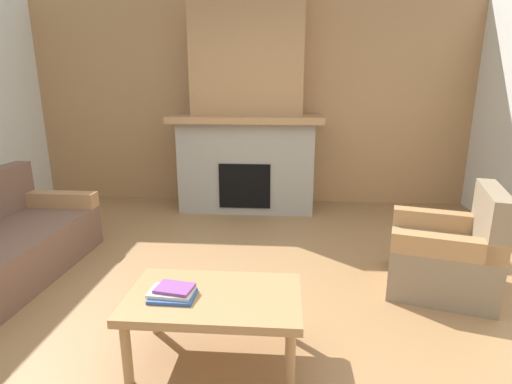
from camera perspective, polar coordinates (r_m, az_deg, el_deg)
name	(u,v)px	position (r m, az deg, el deg)	size (l,w,h in m)	color
ground	(214,312)	(3.03, -6.12, -16.75)	(9.00, 9.00, 0.00)	olive
wall_back_wood_panel	(250,104)	(5.55, -0.89, 12.55)	(6.00, 0.12, 2.70)	#A87A4C
fireplace	(247,120)	(5.19, -1.26, 10.32)	(1.90, 0.82, 2.70)	gray
armchair	(447,254)	(3.53, 25.75, -8.07)	(0.94, 0.94, 0.85)	#847056
coffee_table	(214,303)	(2.39, -6.04, -15.58)	(1.00, 0.60, 0.43)	#A87A4C
book_stack_near_edge	(173,293)	(2.36, -11.87, -13.97)	(0.26, 0.20, 0.06)	#335699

